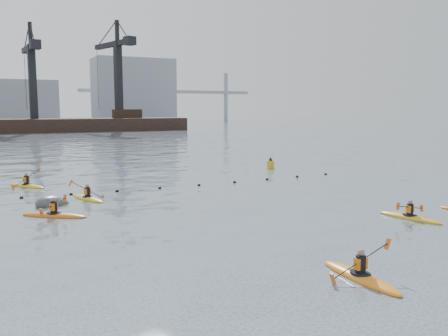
{
  "coord_description": "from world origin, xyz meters",
  "views": [
    {
      "loc": [
        -9.57,
        -9.32,
        5.69
      ],
      "look_at": [
        0.48,
        10.99,
        2.8
      ],
      "focal_mm": 38.0,
      "sensor_mm": 36.0,
      "label": 1
    }
  ],
  "objects_px": {
    "kayaker_0": "(360,276)",
    "kayaker_1": "(410,217)",
    "kayaker_5": "(27,185)",
    "kayaker_2": "(54,215)",
    "nav_buoy": "(271,164)",
    "mooring_buoy": "(53,205)",
    "kayaker_3": "(88,198)"
  },
  "relations": [
    {
      "from": "nav_buoy",
      "to": "kayaker_2",
      "type": "bearing_deg",
      "value": -150.13
    },
    {
      "from": "kayaker_3",
      "to": "kayaker_5",
      "type": "height_order",
      "value": "kayaker_3"
    },
    {
      "from": "kayaker_2",
      "to": "kayaker_3",
      "type": "height_order",
      "value": "kayaker_3"
    },
    {
      "from": "kayaker_5",
      "to": "mooring_buoy",
      "type": "xyz_separation_m",
      "value": [
        0.91,
        -7.72,
        -0.11
      ]
    },
    {
      "from": "kayaker_1",
      "to": "kayaker_3",
      "type": "distance_m",
      "value": 18.84
    },
    {
      "from": "kayaker_0",
      "to": "kayaker_3",
      "type": "distance_m",
      "value": 19.05
    },
    {
      "from": "kayaker_1",
      "to": "kayaker_2",
      "type": "height_order",
      "value": "kayaker_2"
    },
    {
      "from": "kayaker_2",
      "to": "nav_buoy",
      "type": "distance_m",
      "value": 23.95
    },
    {
      "from": "kayaker_0",
      "to": "kayaker_3",
      "type": "relative_size",
      "value": 1.04
    },
    {
      "from": "kayaker_0",
      "to": "kayaker_1",
      "type": "height_order",
      "value": "kayaker_0"
    },
    {
      "from": "mooring_buoy",
      "to": "nav_buoy",
      "type": "relative_size",
      "value": 1.77
    },
    {
      "from": "kayaker_2",
      "to": "mooring_buoy",
      "type": "relative_size",
      "value": 1.53
    },
    {
      "from": "kayaker_0",
      "to": "nav_buoy",
      "type": "relative_size",
      "value": 2.94
    },
    {
      "from": "kayaker_5",
      "to": "nav_buoy",
      "type": "bearing_deg",
      "value": -31.78
    },
    {
      "from": "kayaker_1",
      "to": "kayaker_5",
      "type": "height_order",
      "value": "kayaker_5"
    },
    {
      "from": "kayaker_0",
      "to": "kayaker_5",
      "type": "bearing_deg",
      "value": 109.22
    },
    {
      "from": "kayaker_0",
      "to": "nav_buoy",
      "type": "xyz_separation_m",
      "value": [
        12.72,
        26.1,
        0.26
      ]
    },
    {
      "from": "kayaker_0",
      "to": "nav_buoy",
      "type": "height_order",
      "value": "kayaker_0"
    },
    {
      "from": "kayaker_0",
      "to": "mooring_buoy",
      "type": "bearing_deg",
      "value": 114.22
    },
    {
      "from": "kayaker_5",
      "to": "nav_buoy",
      "type": "height_order",
      "value": "kayaker_5"
    },
    {
      "from": "kayaker_3",
      "to": "mooring_buoy",
      "type": "xyz_separation_m",
      "value": [
        -2.17,
        -0.85,
        -0.11
      ]
    },
    {
      "from": "kayaker_1",
      "to": "kayaker_3",
      "type": "xyz_separation_m",
      "value": [
        -13.93,
        12.68,
        -0.0
      ]
    },
    {
      "from": "kayaker_0",
      "to": "kayaker_1",
      "type": "relative_size",
      "value": 1.02
    },
    {
      "from": "kayaker_1",
      "to": "kayaker_2",
      "type": "relative_size",
      "value": 1.06
    },
    {
      "from": "kayaker_0",
      "to": "kayaker_1",
      "type": "bearing_deg",
      "value": 33.72
    },
    {
      "from": "kayaker_3",
      "to": "kayaker_5",
      "type": "bearing_deg",
      "value": 95.54
    },
    {
      "from": "kayaker_2",
      "to": "kayaker_5",
      "type": "xyz_separation_m",
      "value": [
        -0.61,
        10.92,
        -0.0
      ]
    },
    {
      "from": "kayaker_1",
      "to": "kayaker_0",
      "type": "bearing_deg",
      "value": -157.97
    },
    {
      "from": "kayaker_2",
      "to": "mooring_buoy",
      "type": "distance_m",
      "value": 3.21
    },
    {
      "from": "kayaker_1",
      "to": "kayaker_3",
      "type": "height_order",
      "value": "kayaker_3"
    },
    {
      "from": "kayaker_3",
      "to": "mooring_buoy",
      "type": "bearing_deg",
      "value": -177.13
    },
    {
      "from": "kayaker_1",
      "to": "nav_buoy",
      "type": "relative_size",
      "value": 2.88
    }
  ]
}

